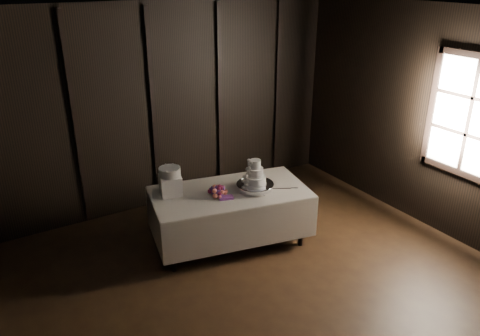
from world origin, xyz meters
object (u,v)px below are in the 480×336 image
(bouquet, at_px, (218,191))
(box_pedestal, at_px, (171,185))
(display_table, at_px, (230,215))
(cake_stand, at_px, (255,187))
(wedding_cake, at_px, (254,175))
(small_cake, at_px, (170,172))

(bouquet, bearing_deg, box_pedestal, 142.88)
(display_table, distance_m, box_pedestal, 0.88)
(display_table, xyz_separation_m, cake_stand, (0.29, -0.14, 0.39))
(cake_stand, height_order, wedding_cake, wedding_cake)
(bouquet, xyz_separation_m, small_cake, (-0.47, 0.36, 0.24))
(cake_stand, xyz_separation_m, wedding_cake, (-0.02, -0.01, 0.17))
(box_pedestal, bearing_deg, bouquet, -37.12)
(display_table, height_order, box_pedestal, box_pedestal)
(display_table, height_order, small_cake, small_cake)
(bouquet, bearing_deg, small_cake, 142.88)
(display_table, bearing_deg, small_cake, 166.08)
(wedding_cake, relative_size, bouquet, 0.84)
(cake_stand, xyz_separation_m, bouquet, (-0.49, 0.10, 0.02))
(small_cake, bearing_deg, bouquet, -37.12)
(cake_stand, bearing_deg, small_cake, 154.46)
(display_table, height_order, cake_stand, cake_stand)
(box_pedestal, height_order, small_cake, small_cake)
(box_pedestal, bearing_deg, display_table, -25.74)
(wedding_cake, height_order, box_pedestal, wedding_cake)
(display_table, xyz_separation_m, small_cake, (-0.67, 0.32, 0.65))
(cake_stand, bearing_deg, box_pedestal, 154.46)
(wedding_cake, bearing_deg, display_table, 158.06)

